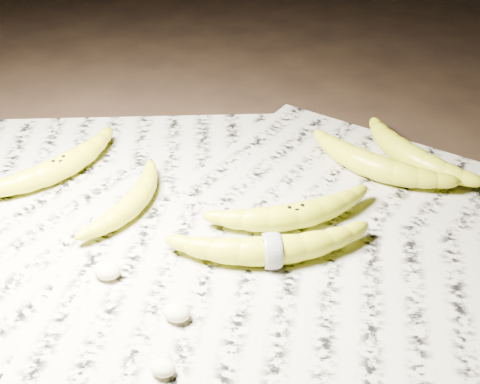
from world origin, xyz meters
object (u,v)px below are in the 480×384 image
(banana_taped, at_px, (272,248))
(banana_upper_a, at_px, (372,163))
(banana_left_b, at_px, (134,200))
(banana_center, at_px, (295,214))
(banana_left_a, at_px, (59,166))
(banana_upper_b, at_px, (408,153))

(banana_taped, xyz_separation_m, banana_upper_a, (0.09, 0.23, 0.00))
(banana_left_b, xyz_separation_m, banana_center, (0.22, 0.03, 0.00))
(banana_left_a, xyz_separation_m, banana_upper_b, (0.48, 0.19, 0.00))
(banana_taped, distance_m, banana_upper_a, 0.25)
(banana_center, xyz_separation_m, banana_upper_a, (0.08, 0.15, 0.00))
(banana_left_b, distance_m, banana_center, 0.22)
(banana_taped, bearing_deg, banana_upper_b, 39.81)
(banana_left_b, bearing_deg, banana_upper_b, -50.54)
(banana_upper_a, xyz_separation_m, banana_upper_b, (0.05, 0.05, -0.00))
(banana_left_a, height_order, banana_upper_b, banana_upper_b)
(banana_left_b, height_order, banana_upper_b, banana_upper_b)
(banana_taped, height_order, banana_upper_a, banana_upper_a)
(banana_left_a, bearing_deg, banana_center, -66.45)
(banana_left_a, height_order, banana_center, same)
(banana_center, height_order, banana_upper_b, banana_upper_b)
(banana_left_a, height_order, banana_left_b, banana_left_a)
(banana_center, distance_m, banana_upper_b, 0.23)
(banana_center, distance_m, banana_taped, 0.08)
(banana_left_a, xyz_separation_m, banana_left_b, (0.14, -0.04, -0.00))
(banana_taped, bearing_deg, banana_center, 58.73)
(banana_left_a, xyz_separation_m, banana_center, (0.36, -0.01, -0.00))
(banana_upper_b, bearing_deg, banana_center, -83.85)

